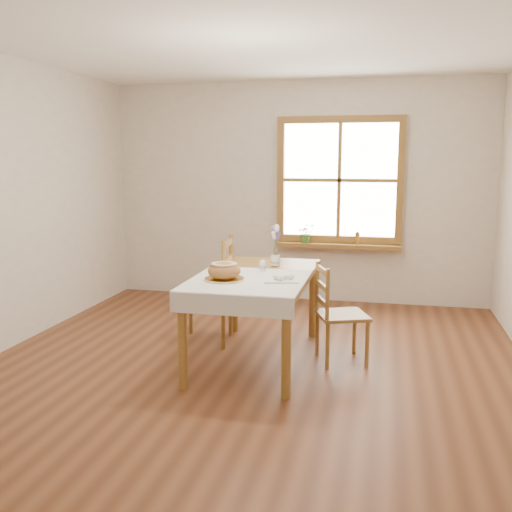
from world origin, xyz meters
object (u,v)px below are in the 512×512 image
(bread_plate, at_px, (224,279))
(flower_vase, at_px, (275,261))
(chair_right, at_px, (342,314))
(dining_table, at_px, (256,283))
(chair_left, at_px, (206,290))

(bread_plate, relative_size, flower_vase, 3.37)
(chair_right, relative_size, bread_plate, 2.77)
(dining_table, xyz_separation_m, flower_vase, (0.09, 0.36, 0.13))
(dining_table, xyz_separation_m, chair_left, (-0.57, 0.38, -0.17))
(chair_right, distance_m, bread_plate, 1.06)
(chair_left, height_order, chair_right, chair_left)
(dining_table, bearing_deg, flower_vase, 75.28)
(chair_right, distance_m, flower_vase, 0.77)
(chair_left, xyz_separation_m, chair_right, (1.28, -0.27, -0.07))
(chair_left, relative_size, bread_plate, 3.26)
(chair_right, xyz_separation_m, flower_vase, (-0.62, 0.25, 0.38))
(chair_left, xyz_separation_m, flower_vase, (0.66, -0.02, 0.30))
(dining_table, height_order, chair_right, chair_right)
(chair_right, height_order, flower_vase, same)
(dining_table, relative_size, chair_right, 1.91)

